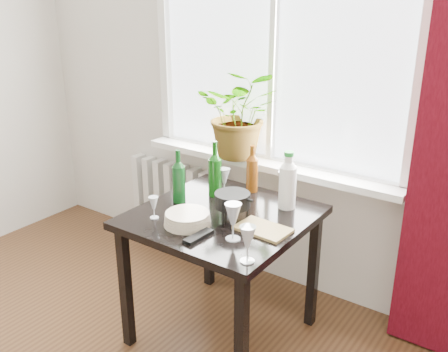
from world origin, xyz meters
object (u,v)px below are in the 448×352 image
Objects in this scene: wine_bottle_left at (179,176)px; tv_remote at (199,236)px; wine_bottle_right at (215,169)px; wineglass_far_right at (248,244)px; cutting_board at (263,229)px; radiator at (177,200)px; wineglass_front_right at (233,221)px; cleaning_bottle at (288,179)px; wineglass_back_center at (285,187)px; wineglass_front_left at (154,208)px; fondue_pot at (232,206)px; potted_plant at (241,113)px; wineglass_back_left at (224,181)px; plate_stack at (187,219)px; bottle_amber at (252,168)px; table at (222,230)px.

tv_remote is at bearing -38.39° from wine_bottle_left.
wine_bottle_right is 0.75m from wineglass_far_right.
cutting_board is (-0.10, 0.29, -0.08)m from wineglass_far_right.
tv_remote reaches higher than radiator.
wineglass_front_right is 1.08× the size of wineglass_far_right.
wineglass_front_right reaches higher than cutting_board.
wineglass_front_right is at bearing -21.83° from wine_bottle_left.
wineglass_back_center is (-0.04, 0.04, -0.07)m from cleaning_bottle.
wineglass_front_right is at bearing 34.24° from tv_remote.
wineglass_front_left is at bearing -158.83° from cutting_board.
fondue_pot reaches higher than wineglass_front_left.
radiator is at bearing 138.45° from tv_remote.
potted_plant is 0.95m from wineglass_front_right.
wineglass_back_left reaches higher than plate_stack.
bottle_amber is 0.17m from wineglass_back_left.
cleaning_bottle is at bearing 86.33° from wineglass_front_right.
wineglass_back_center reaches higher than plate_stack.
plate_stack is 0.37m from cutting_board.
wineglass_far_right reaches higher than fondue_pot.
bottle_amber is 0.29m from cleaning_bottle.
bottle_amber is 1.65× the size of tv_remote.
cleaning_bottle is 1.74× the size of wineglass_front_right.
cutting_board is (1.12, -0.67, 0.37)m from radiator.
wineglass_far_right reaches higher than plate_stack.
bottle_amber is 2.35× the size of wineglass_front_left.
wineglass_far_right is (0.63, -0.90, -0.29)m from potted_plant.
table is 0.43m from cleaning_bottle.
fondue_pot is at bearing -47.80° from wineglass_back_left.
wineglass_back_center is (-0.01, 0.50, 0.00)m from wineglass_front_right.
bottle_amber is at bearing 70.67° from wineglass_front_left.
wineglass_back_center is 0.72× the size of cutting_board.
potted_plant is at bearing 121.26° from wineglass_front_right.
wineglass_back_left is (0.71, -0.41, 0.44)m from radiator.
bottle_amber is 0.63m from wineglass_front_left.
table is 0.18m from fondue_pot.
cleaning_bottle reaches higher than wine_bottle_left.
wineglass_back_center is at bearing 90.92° from wineglass_front_right.
wineglass_front_right reaches higher than table.
plate_stack is at bearing -46.66° from radiator.
tv_remote is (-0.17, -0.54, -0.15)m from cleaning_bottle.
wine_bottle_right is 0.54m from wineglass_front_right.
bottle_amber is at bearing 96.66° from table.
potted_plant reaches higher than plate_stack.
table reaches higher than radiator.
potted_plant is 3.27× the size of tv_remote.
table is at bearing -65.11° from potted_plant.
potted_plant is 0.87m from wineglass_front_left.
table is at bearing -57.16° from wineglass_back_left.
cleaning_bottle reaches higher than wineglass_front_left.
wine_bottle_left is 0.73m from wineglass_far_right.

